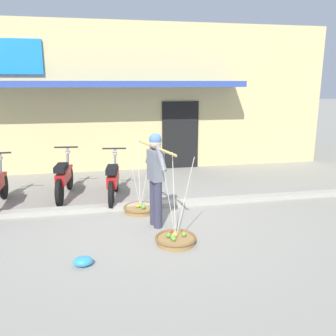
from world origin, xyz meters
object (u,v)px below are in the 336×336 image
fruit_basket_right_side (140,208)px  fruit_vendor (156,174)px  fruit_basket_left_side (176,239)px  motorcycle_third_in_row (113,180)px  motorcycle_second_in_row (64,178)px  plastic_litter_bag (83,261)px

fruit_basket_right_side → fruit_vendor: bearing=-76.0°
fruit_basket_left_side → fruit_basket_right_side: size_ratio=1.00×
motorcycle_third_in_row → fruit_basket_right_side: bearing=-60.8°
fruit_vendor → motorcycle_second_in_row: 2.74m
fruit_basket_left_side → plastic_litter_bag: fruit_basket_left_side is taller
motorcycle_third_in_row → plastic_litter_bag: (-0.58, -2.89, -0.38)m
fruit_vendor → fruit_basket_left_side: size_ratio=1.17×
fruit_basket_right_side → plastic_litter_bag: (-1.06, -2.02, -0.00)m
fruit_basket_left_side → motorcycle_second_in_row: 3.44m
fruit_vendor → motorcycle_second_in_row: fruit_vendor is taller
fruit_basket_left_side → motorcycle_third_in_row: bearing=109.8°
motorcycle_third_in_row → motorcycle_second_in_row: bearing=160.3°
fruit_vendor → motorcycle_second_in_row: size_ratio=0.93×
fruit_basket_left_side → fruit_basket_right_side: bearing=103.9°
motorcycle_second_in_row → plastic_litter_bag: bearing=-81.3°
fruit_basket_left_side → fruit_basket_right_side: same height
motorcycle_second_in_row → fruit_vendor: bearing=-49.1°
motorcycle_second_in_row → plastic_litter_bag: motorcycle_second_in_row is taller
fruit_basket_right_side → motorcycle_third_in_row: (-0.48, 0.87, 0.38)m
fruit_vendor → motorcycle_third_in_row: (-0.68, 1.64, -0.52)m
fruit_vendor → motorcycle_third_in_row: bearing=112.4°
motorcycle_second_in_row → fruit_basket_left_side: bearing=-55.2°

